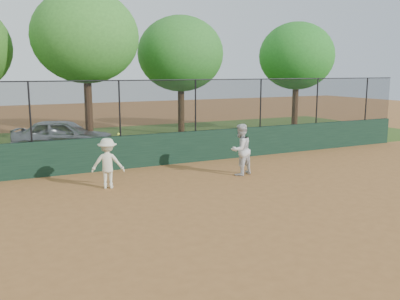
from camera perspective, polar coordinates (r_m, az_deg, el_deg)
name	(u,v)px	position (r m, az deg, el deg)	size (l,w,h in m)	color
ground	(211,214)	(11.24, 1.36, -8.14)	(80.00, 80.00, 0.00)	#9E6433
back_wall	(134,151)	(16.48, -8.41, -0.19)	(26.00, 0.20, 1.20)	#173222
grass_strip	(96,144)	(22.28, -13.19, 0.78)	(36.00, 12.00, 0.01)	#2F4B17
parked_car	(63,135)	(20.34, -17.09, 1.79)	(1.72, 4.27, 1.46)	#A5ABAF
player_second	(241,150)	(15.16, 5.21, 0.05)	(0.85, 0.66, 1.75)	silver
player_main	(108,163)	(13.71, -11.73, -1.67)	(1.13, 0.90, 1.73)	beige
fence_assembly	(132,107)	(16.26, -8.65, 5.48)	(26.00, 0.06, 2.00)	black
tree_2	(85,37)	(21.38, -14.45, 13.83)	(4.85, 4.41, 7.12)	#4A2F1A
tree_3	(181,54)	(24.79, -2.48, 12.19)	(4.74, 4.31, 6.47)	#412A15
tree_4	(297,56)	(26.35, 12.29, 11.65)	(4.39, 3.99, 6.23)	#4D301B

